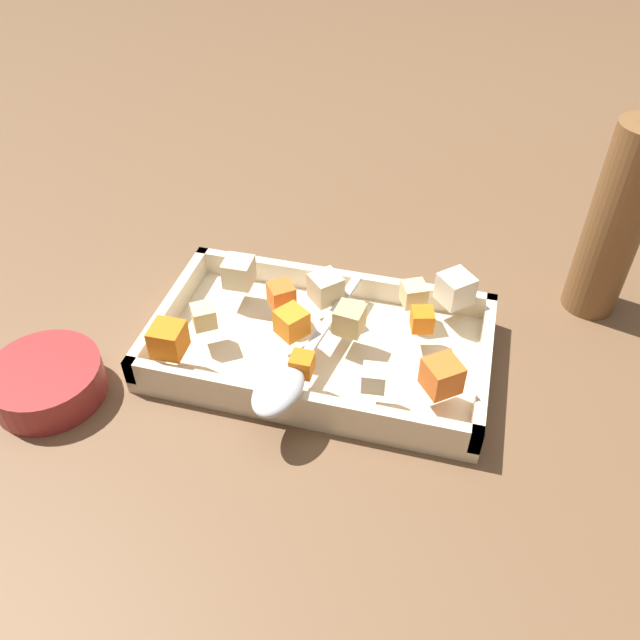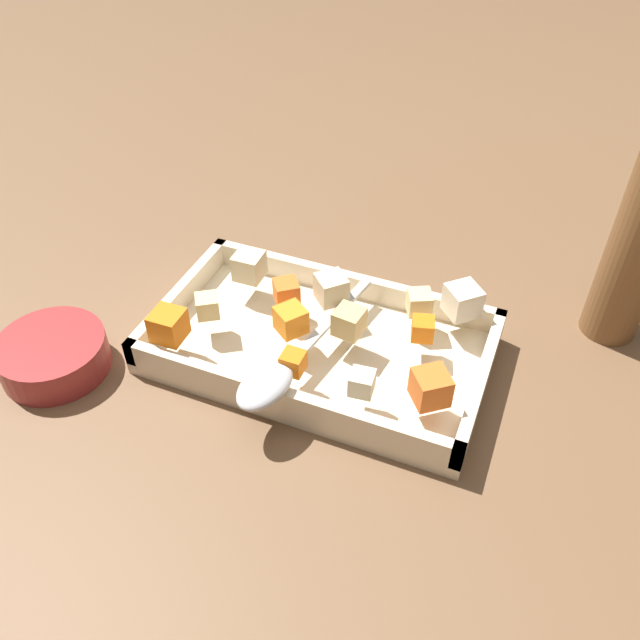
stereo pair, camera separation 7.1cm
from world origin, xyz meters
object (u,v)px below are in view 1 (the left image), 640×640
(baking_dish, at_px, (320,347))
(serving_spoon, at_px, (285,381))
(pepper_mill, at_px, (616,222))
(small_prep_bowl, at_px, (47,381))

(baking_dish, xyz_separation_m, serving_spoon, (-0.01, -0.09, 0.04))
(baking_dish, bearing_deg, pepper_mill, 29.98)
(serving_spoon, xyz_separation_m, pepper_mill, (0.31, 0.27, 0.07))
(baking_dish, xyz_separation_m, pepper_mill, (0.30, 0.17, 0.11))
(pepper_mill, height_order, small_prep_bowl, pepper_mill)
(baking_dish, bearing_deg, serving_spoon, -96.65)
(serving_spoon, distance_m, small_prep_bowl, 0.26)
(baking_dish, distance_m, pepper_mill, 0.36)
(serving_spoon, distance_m, pepper_mill, 0.41)
(serving_spoon, height_order, small_prep_bowl, serving_spoon)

